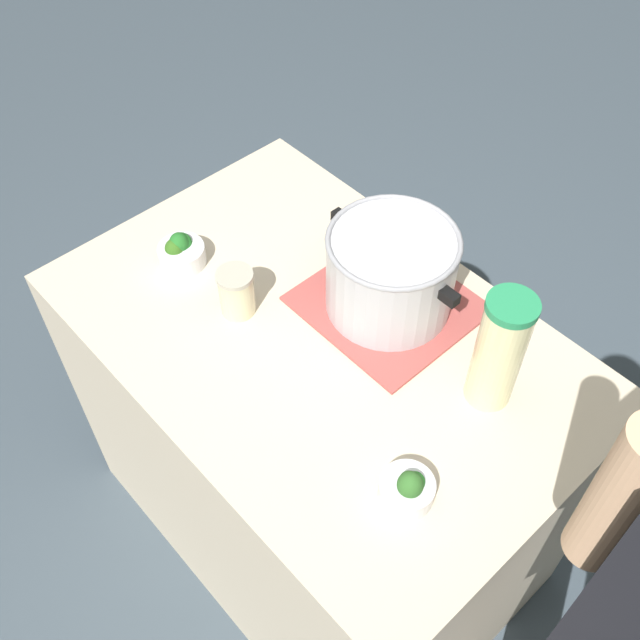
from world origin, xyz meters
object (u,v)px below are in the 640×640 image
(cooking_pot, at_px, (391,271))
(broccoli_bowl_center, at_px, (408,488))
(lemonade_pitcher, at_px, (499,351))
(broccoli_bowl_front, at_px, (181,251))
(mason_jar, at_px, (236,292))

(cooking_pot, bearing_deg, broccoli_bowl_center, -41.32)
(cooking_pot, distance_m, broccoli_bowl_center, 0.47)
(lemonade_pitcher, distance_m, broccoli_bowl_front, 0.77)
(mason_jar, bearing_deg, cooking_pot, 49.67)
(lemonade_pitcher, relative_size, mason_jar, 2.45)
(lemonade_pitcher, distance_m, broccoli_bowl_center, 0.31)
(mason_jar, xyz_separation_m, broccoli_bowl_front, (-0.21, -0.00, -0.02))
(cooking_pot, height_order, broccoli_bowl_front, cooking_pot)
(cooking_pot, distance_m, mason_jar, 0.34)
(broccoli_bowl_center, bearing_deg, lemonade_pitcher, 99.32)
(broccoli_bowl_front, bearing_deg, broccoli_bowl_center, -3.70)
(lemonade_pitcher, xyz_separation_m, mason_jar, (-0.52, -0.23, -0.08))
(cooking_pot, bearing_deg, mason_jar, -130.33)
(cooking_pot, xyz_separation_m, broccoli_bowl_center, (0.35, -0.31, -0.08))
(cooking_pot, relative_size, broccoli_bowl_front, 3.22)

